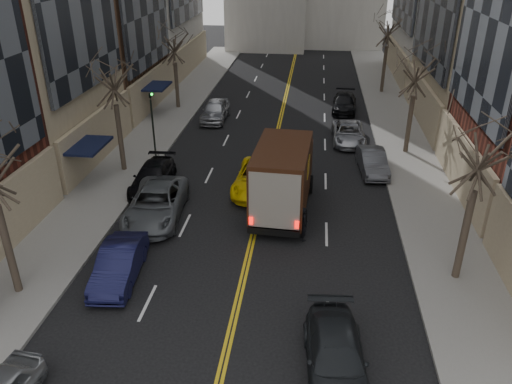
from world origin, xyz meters
TOP-DOWN VIEW (x-y plane):
  - sidewalk_left at (-9.00, 27.00)m, footprint 4.00×66.00m
  - sidewalk_right at (9.00, 27.00)m, footprint 4.00×66.00m
  - tree_lf_mid at (-8.80, 20.00)m, footprint 3.20×3.20m
  - tree_lf_far at (-8.80, 33.00)m, footprint 3.20×3.20m
  - tree_rt_near at (8.80, 11.00)m, footprint 3.20×3.20m
  - tree_rt_mid at (8.80, 25.00)m, footprint 3.20×3.20m
  - tree_rt_far at (8.80, 40.00)m, footprint 3.20×3.20m
  - traffic_signal at (-7.39, 22.00)m, footprint 0.29×0.26m
  - ups_truck at (1.20, 16.24)m, footprint 3.10×6.96m
  - observer_sedan at (3.68, 5.26)m, footprint 2.31×4.91m
  - taxi at (-0.37, 18.41)m, footprint 2.60×5.32m
  - pedestrian at (2.37, 13.39)m, footprint 0.61×0.73m
  - parked_lf_b at (-5.10, 9.42)m, footprint 1.88×4.45m
  - parked_lf_c at (-5.10, 14.66)m, footprint 3.06×5.88m
  - parked_lf_d at (-6.30, 17.93)m, footprint 2.06×4.79m
  - parked_lf_e at (-5.10, 30.36)m, footprint 1.89×4.66m
  - parked_rt_a at (6.30, 21.64)m, footprint 1.80×4.29m
  - parked_rt_b at (5.10, 26.70)m, footprint 2.28×4.79m
  - parked_rt_c at (5.10, 33.98)m, footprint 2.23×4.84m

SIDE VIEW (x-z plane):
  - sidewalk_left at x=-9.00m, z-range 0.00..0.15m
  - sidewalk_right at x=9.00m, z-range 0.00..0.15m
  - parked_rt_b at x=5.10m, z-range 0.00..1.32m
  - parked_rt_c at x=5.10m, z-range 0.00..1.37m
  - parked_lf_d at x=-6.30m, z-range 0.00..1.37m
  - parked_rt_a at x=6.30m, z-range 0.00..1.38m
  - observer_sedan at x=3.68m, z-range 0.00..1.39m
  - parked_lf_b at x=-5.10m, z-range 0.00..1.43m
  - taxi at x=-0.37m, z-range 0.00..1.45m
  - parked_lf_c at x=-5.10m, z-range 0.00..1.58m
  - parked_lf_e at x=-5.10m, z-range 0.00..1.58m
  - pedestrian at x=2.37m, z-range 0.00..1.70m
  - ups_truck at x=1.20m, z-range 0.01..3.75m
  - traffic_signal at x=-7.39m, z-range 0.47..5.17m
  - tree_lf_far at x=-8.80m, z-range 1.97..10.08m
  - tree_rt_mid at x=8.80m, z-range 2.01..10.33m
  - tree_rt_near at x=8.80m, z-range 2.10..10.81m
  - tree_lf_mid at x=-8.80m, z-range 2.14..11.05m
  - tree_rt_far at x=8.80m, z-range 2.19..11.29m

